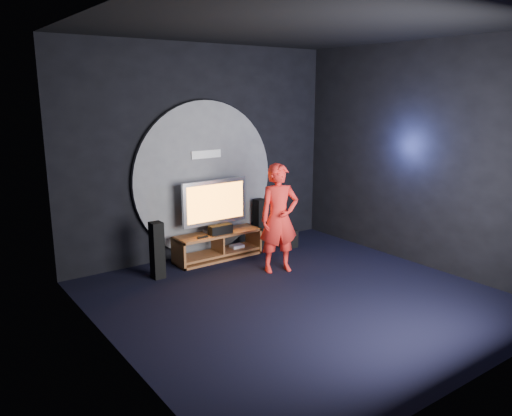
{
  "coord_description": "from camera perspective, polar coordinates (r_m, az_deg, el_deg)",
  "views": [
    {
      "loc": [
        -4.16,
        -4.78,
        2.73
      ],
      "look_at": [
        0.05,
        1.05,
        1.05
      ],
      "focal_mm": 35.0,
      "sensor_mm": 36.0,
      "label": 1
    }
  ],
  "objects": [
    {
      "name": "floor",
      "position": [
        6.9,
        4.82,
        -10.21
      ],
      "size": [
        5.0,
        5.0,
        0.0
      ],
      "primitive_type": "plane",
      "color": "black",
      "rests_on": "ground"
    },
    {
      "name": "player",
      "position": [
        7.63,
        2.65,
        -1.19
      ],
      "size": [
        0.71,
        0.57,
        1.69
      ],
      "primitive_type": "imported",
      "rotation": [
        0.0,
        0.0,
        -0.31
      ],
      "color": "red",
      "rests_on": "ground"
    },
    {
      "name": "back_wall",
      "position": [
        8.44,
        -6.11,
        6.41
      ],
      "size": [
        5.0,
        0.04,
        3.5
      ],
      "primitive_type": "cube",
      "color": "black",
      "rests_on": "ground"
    },
    {
      "name": "left_wall",
      "position": [
        5.16,
        -16.41,
        1.63
      ],
      "size": [
        0.04,
        5.0,
        3.5
      ],
      "primitive_type": "cube",
      "color": "black",
      "rests_on": "ground"
    },
    {
      "name": "tv",
      "position": [
        8.25,
        -4.71,
        0.49
      ],
      "size": [
        1.19,
        0.22,
        0.88
      ],
      "color": "#B0B0B7",
      "rests_on": "media_console"
    },
    {
      "name": "subwoofer",
      "position": [
        8.99,
        3.59,
        -3.51
      ],
      "size": [
        0.28,
        0.28,
        0.31
      ],
      "primitive_type": "cube",
      "color": "black",
      "rests_on": "ground"
    },
    {
      "name": "center_speaker",
      "position": [
        8.22,
        -4.1,
        -2.45
      ],
      "size": [
        0.4,
        0.15,
        0.15
      ],
      "primitive_type": "cube",
      "color": "black",
      "rests_on": "media_console"
    },
    {
      "name": "right_wall",
      "position": [
        8.26,
        18.43,
        5.66
      ],
      "size": [
        0.04,
        5.0,
        3.5
      ],
      "primitive_type": "cube",
      "color": "black",
      "rests_on": "ground"
    },
    {
      "name": "front_wall",
      "position": [
        4.84,
        24.83,
        0.22
      ],
      "size": [
        5.0,
        0.04,
        3.5
      ],
      "primitive_type": "cube",
      "color": "black",
      "rests_on": "ground"
    },
    {
      "name": "tower_speaker_right",
      "position": [
        8.99,
        0.41,
        -1.67
      ],
      "size": [
        0.17,
        0.19,
        0.86
      ],
      "primitive_type": "cube",
      "color": "black",
      "rests_on": "ground"
    },
    {
      "name": "remote",
      "position": [
        8.04,
        -6.15,
        -3.34
      ],
      "size": [
        0.18,
        0.05,
        0.02
      ],
      "primitive_type": "cube",
      "color": "black",
      "rests_on": "media_console"
    },
    {
      "name": "media_console",
      "position": [
        8.39,
        -4.34,
        -4.49
      ],
      "size": [
        1.5,
        0.45,
        0.45
      ],
      "color": "#9C6230",
      "rests_on": "ground"
    },
    {
      "name": "wall_disc_panel",
      "position": [
        8.46,
        -5.84,
        3.36
      ],
      "size": [
        2.6,
        0.11,
        2.6
      ],
      "color": "#515156",
      "rests_on": "ground"
    },
    {
      "name": "ceiling",
      "position": [
        6.38,
        5.46,
        20.05
      ],
      "size": [
        5.0,
        5.0,
        0.01
      ],
      "primitive_type": "cube",
      "color": "black",
      "rests_on": "back_wall"
    },
    {
      "name": "tower_speaker_left",
      "position": [
        7.59,
        -11.24,
        -4.76
      ],
      "size": [
        0.17,
        0.19,
        0.86
      ],
      "primitive_type": "cube",
      "color": "black",
      "rests_on": "ground"
    }
  ]
}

